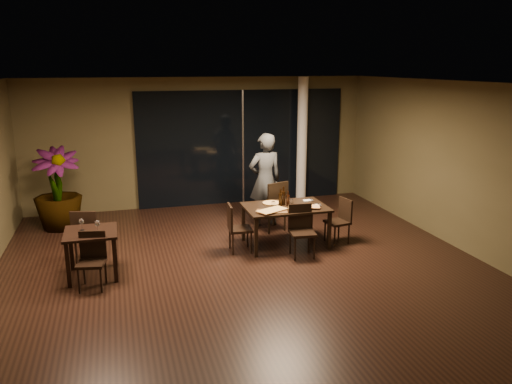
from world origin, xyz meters
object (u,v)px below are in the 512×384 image
Objects in this scene: chair_main_far at (274,204)px; bottle_c at (283,196)px; bottle_a at (280,197)px; potted_plant at (57,189)px; diner at (265,180)px; side_table at (91,239)px; chair_main_right at (341,218)px; chair_main_left at (236,226)px; bottle_b at (288,198)px; chair_side_far at (87,233)px; chair_main_near at (301,227)px; main_table at (285,210)px; chair_side_near at (92,257)px.

chair_main_far is 2.97× the size of bottle_c.
bottle_c reaches higher than bottle_a.
bottle_c is at bearing -26.87° from potted_plant.
diner is 5.56× the size of bottle_c.
diner is at bearing 27.33° from side_table.
chair_main_right reaches higher than side_table.
chair_main_left is 3.13× the size of bottle_b.
bottle_b is (3.55, -0.13, 0.37)m from chair_side_far.
chair_side_far is (-3.60, 0.69, 0.01)m from chair_main_near.
side_table is 3.69m from chair_main_far.
potted_plant is (-0.73, 2.69, 0.21)m from side_table.
chair_main_near reaches higher than main_table.
chair_main_right is 2.42× the size of bottle_c.
chair_side_far is at bearing 177.98° from bottle_b.
bottle_a is at bearing 27.19° from chair_side_near.
chair_side_near is 3.55m from bottle_c.
bottle_a is at bearing 113.26° from chair_main_near.
main_table is 1.09m from chair_main_right.
chair_main_right is (0.95, 0.42, -0.04)m from chair_main_near.
chair_side_far is 3.33× the size of bottle_b.
bottle_b is (1.01, 0.09, 0.40)m from chair_main_left.
main_table is at bearing -27.96° from potted_plant.
chair_main_right is 4.57m from chair_side_far.
side_table is at bearing 113.22° from chair_side_far.
main_table is 1.28m from diner.
main_table is 1.88× the size of side_table.
chair_side_far is at bearing 107.33° from chair_side_near.
chair_main_far reaches higher than main_table.
chair_side_far is at bearing 11.26° from diner.
chair_main_right is 1.10m from bottle_b.
main_table is at bearing -82.06° from chair_main_left.
chair_side_near reaches higher than chair_main_right.
diner is at bearing -152.52° from chair_main_right.
chair_main_left reaches higher than side_table.
bottle_b reaches higher than chair_main_near.
chair_main_near is 1.86m from diner.
side_table is at bearing -169.92° from bottle_c.
chair_main_near is at bearing -176.34° from chair_side_far.
bottle_c reaches higher than chair_side_far.
bottle_c is (4.12, -2.09, 0.09)m from potted_plant.
potted_plant is at bearing 152.15° from bottle_a.
chair_main_right is (2.02, -0.05, -0.02)m from chair_main_left.
chair_main_right reaches higher than main_table.
chair_main_near is 5.05m from potted_plant.
chair_main_near is 3.51m from chair_side_near.
bottle_a is 0.93× the size of bottle_c.
potted_plant is 4.79× the size of bottle_c.
bottle_b is (4.18, -2.17, 0.06)m from potted_plant.
chair_main_near is at bearing -84.70° from bottle_b.
chair_main_far is 1.18× the size of chair_main_left.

